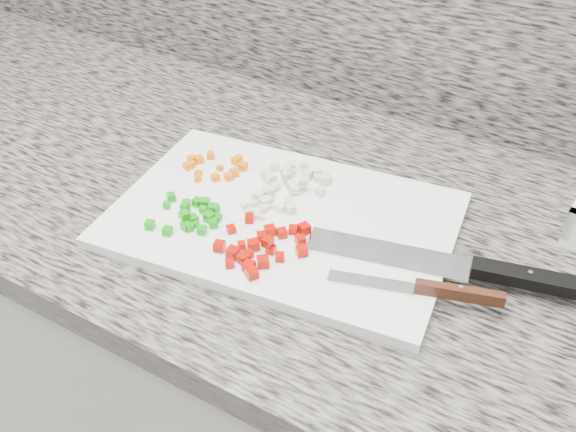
# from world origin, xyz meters

# --- Properties ---
(cabinet) EXTENTS (3.92, 0.62, 0.86)m
(cabinet) POSITION_xyz_m (0.00, 1.44, 0.43)
(cabinet) COLOR silver
(cabinet) RESTS_ON ground
(countertop) EXTENTS (3.96, 0.64, 0.04)m
(countertop) POSITION_xyz_m (0.00, 1.44, 0.88)
(countertop) COLOR slate
(countertop) RESTS_ON cabinet
(cutting_board) EXTENTS (0.48, 0.35, 0.01)m
(cutting_board) POSITION_xyz_m (0.06, 1.38, 0.91)
(cutting_board) COLOR white
(cutting_board) RESTS_ON countertop
(carrot_pile) EXTENTS (0.09, 0.09, 0.01)m
(carrot_pile) POSITION_xyz_m (-0.09, 1.43, 0.92)
(carrot_pile) COLOR orange
(carrot_pile) RESTS_ON cutting_board
(onion_pile) EXTENTS (0.10, 0.12, 0.02)m
(onion_pile) POSITION_xyz_m (0.03, 1.44, 0.92)
(onion_pile) COLOR beige
(onion_pile) RESTS_ON cutting_board
(green_pepper_pile) EXTENTS (0.10, 0.09, 0.02)m
(green_pepper_pile) POSITION_xyz_m (-0.04, 1.32, 0.92)
(green_pepper_pile) COLOR #12950D
(green_pepper_pile) RESTS_ON cutting_board
(red_pepper_pile) EXTENTS (0.12, 0.12, 0.02)m
(red_pepper_pile) POSITION_xyz_m (0.07, 1.31, 0.92)
(red_pepper_pile) COLOR #B30C02
(red_pepper_pile) RESTS_ON cutting_board
(garlic_pile) EXTENTS (0.06, 0.05, 0.01)m
(garlic_pile) POSITION_xyz_m (0.02, 1.38, 0.92)
(garlic_pile) COLOR beige
(garlic_pile) RESTS_ON cutting_board
(chef_knife) EXTENTS (0.33, 0.11, 0.02)m
(chef_knife) POSITION_xyz_m (0.32, 1.40, 0.92)
(chef_knife) COLOR silver
(chef_knife) RESTS_ON cutting_board
(paring_knife) EXTENTS (0.20, 0.07, 0.02)m
(paring_knife) POSITION_xyz_m (0.28, 1.34, 0.92)
(paring_knife) COLOR silver
(paring_knife) RESTS_ON cutting_board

